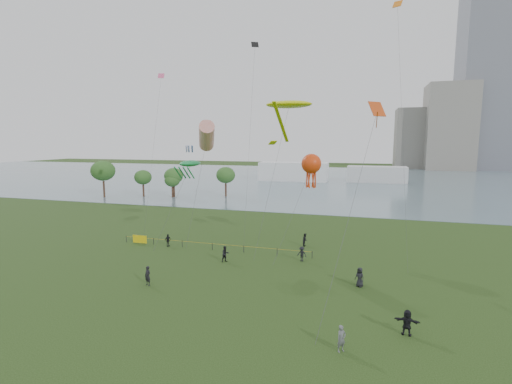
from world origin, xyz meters
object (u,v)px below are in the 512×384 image
(kite_flyer, at_px, (341,339))
(kite_stingray, at_px, (289,105))
(fence, at_px, (167,241))
(kite_octopus, at_px, (311,164))

(kite_flyer, relative_size, kite_stingray, 0.10)
(fence, height_order, kite_octopus, kite_octopus)
(kite_flyer, height_order, kite_octopus, kite_octopus)
(fence, height_order, kite_stingray, kite_stingray)
(fence, xyz_separation_m, kite_flyer, (22.36, -17.89, 0.29))
(kite_flyer, bearing_deg, kite_octopus, 60.06)
(kite_flyer, bearing_deg, kite_stingray, 66.73)
(fence, relative_size, kite_flyer, 14.21)
(kite_flyer, relative_size, kite_octopus, 0.15)
(fence, distance_m, kite_octopus, 20.23)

